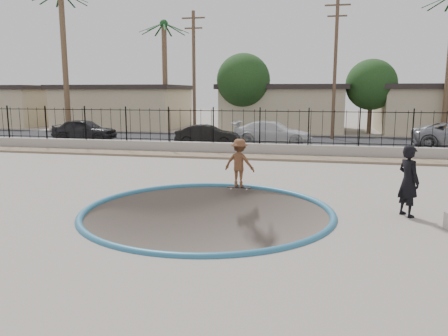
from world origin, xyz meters
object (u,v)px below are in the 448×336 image
object	(u,v)px
car_a	(85,130)
car_b	(207,135)
skateboard	(239,187)
car_c	(273,133)
skater	(239,166)
videographer	(408,181)

from	to	relation	value
car_a	car_b	world-z (taller)	car_a
skateboard	car_c	xyz separation A→B (m)	(-0.16, 13.00, 0.70)
skater	skateboard	xyz separation A→B (m)	(0.00, 0.00, -0.76)
skater	car_a	distance (m)	17.87
skateboard	car_b	bearing A→B (deg)	110.17
skater	skateboard	distance (m)	0.76
car_c	car_b	bearing A→B (deg)	115.90
videographer	car_b	size ratio (longest dim) A/B	0.50
skater	car_b	size ratio (longest dim) A/B	0.42
car_a	skater	bearing A→B (deg)	-134.79
videographer	car_a	world-z (taller)	videographer
videographer	car_a	distance (m)	23.11
car_b	skater	bearing A→B (deg)	-164.77
car_c	skateboard	bearing A→B (deg)	-176.14
car_b	car_c	xyz separation A→B (m)	(3.82, 1.60, 0.09)
car_b	car_c	distance (m)	4.14
car_a	car_c	xyz separation A→B (m)	(12.65, 0.53, -0.01)
car_b	car_c	world-z (taller)	car_c
skateboard	car_a	distance (m)	17.89
skater	car_c	bearing A→B (deg)	-78.83
skater	car_b	distance (m)	12.08
car_a	car_b	xyz separation A→B (m)	(8.83, -1.07, -0.09)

